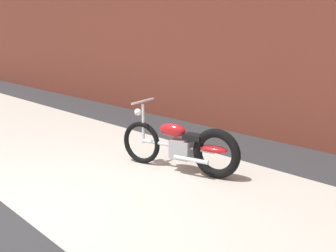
# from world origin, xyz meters

# --- Properties ---
(ground_plane) EXTENTS (80.00, 80.00, 0.00)m
(ground_plane) POSITION_xyz_m (0.00, 0.00, 0.00)
(ground_plane) COLOR #2D2D30
(sidewalk_slab) EXTENTS (36.00, 3.50, 0.01)m
(sidewalk_slab) POSITION_xyz_m (0.00, 1.75, 0.00)
(sidewalk_slab) COLOR #B2ADA3
(sidewalk_slab) RESTS_ON ground
(brick_building_wall) EXTENTS (36.00, 0.50, 4.88)m
(brick_building_wall) POSITION_xyz_m (0.00, 5.20, 2.44)
(brick_building_wall) COLOR brown
(brick_building_wall) RESTS_ON ground
(motorcycle_red) EXTENTS (1.96, 0.78, 1.03)m
(motorcycle_red) POSITION_xyz_m (0.26, 2.45, 0.40)
(motorcycle_red) COLOR black
(motorcycle_red) RESTS_ON ground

